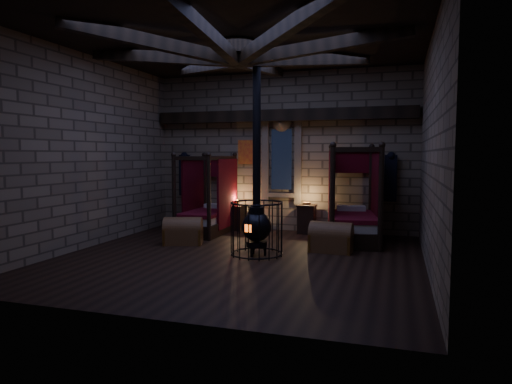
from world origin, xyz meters
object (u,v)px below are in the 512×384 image
(bed_right, at_px, (353,218))
(trunk_right, at_px, (331,238))
(trunk_left, at_px, (183,232))
(stove, at_px, (257,224))
(bed_left, at_px, (208,214))

(bed_right, bearing_deg, trunk_right, -112.63)
(trunk_left, height_order, trunk_right, trunk_right)
(trunk_left, relative_size, trunk_right, 1.07)
(trunk_left, bearing_deg, trunk_right, -14.61)
(trunk_right, relative_size, stove, 0.22)
(trunk_right, bearing_deg, bed_right, 79.86)
(stove, bearing_deg, bed_left, 151.31)
(bed_left, bearing_deg, bed_right, -0.91)
(bed_right, relative_size, stove, 0.55)
(trunk_left, distance_m, trunk_right, 3.34)
(bed_right, distance_m, stove, 2.70)
(trunk_right, bearing_deg, trunk_left, -173.50)
(trunk_left, bearing_deg, bed_right, 4.37)
(trunk_right, xyz_separation_m, stove, (-1.39, -0.80, 0.36))
(bed_right, bearing_deg, trunk_left, -167.01)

